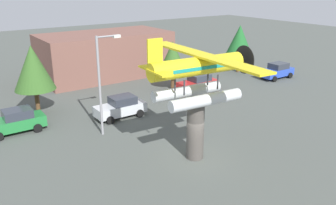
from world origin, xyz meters
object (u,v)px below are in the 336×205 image
(tree_east, at_px, (33,68))
(tree_far_east, at_px, (240,40))
(car_near_green, at_px, (16,121))
(floatplane_monument, at_px, (199,74))
(car_far_red, at_px, (198,83))
(car_distant_blue, at_px, (277,71))
(storefront_building, at_px, (105,55))
(car_mid_silver, at_px, (121,107))
(streetlight_primary, at_px, (102,78))
(tree_center_back, at_px, (173,56))
(display_pedestal, at_px, (195,130))

(tree_east, height_order, tree_far_east, tree_east)
(car_near_green, bearing_deg, tree_far_east, -171.79)
(floatplane_monument, distance_m, tree_east, 14.98)
(car_far_red, bearing_deg, car_near_green, 1.00)
(car_distant_blue, height_order, storefront_building, storefront_building)
(car_mid_silver, distance_m, storefront_building, 13.96)
(car_far_red, height_order, car_distant_blue, same)
(car_near_green, distance_m, tree_east, 4.92)
(car_distant_blue, height_order, tree_far_east, tree_far_east)
(car_distant_blue, height_order, tree_east, tree_east)
(car_near_green, xyz_separation_m, car_mid_silver, (7.83, -1.64, 0.00))
(floatplane_monument, xyz_separation_m, car_near_green, (-8.54, 10.64, -4.60))
(car_far_red, distance_m, car_distant_blue, 10.79)
(car_far_red, height_order, streetlight_primary, streetlight_primary)
(car_mid_silver, distance_m, car_distant_blue, 20.46)
(storefront_building, xyz_separation_m, tree_east, (-10.24, -8.42, 1.49))
(tree_center_back, bearing_deg, car_far_red, -52.49)
(display_pedestal, distance_m, car_far_red, 14.29)
(display_pedestal, relative_size, tree_far_east, 0.67)
(streetlight_primary, height_order, tree_center_back, streetlight_primary)
(floatplane_monument, height_order, tree_far_east, floatplane_monument)
(car_near_green, bearing_deg, tree_center_back, -171.29)
(storefront_building, bearing_deg, floatplane_monument, -100.56)
(floatplane_monument, xyz_separation_m, tree_east, (-6.13, 13.59, -1.49))
(display_pedestal, xyz_separation_m, tree_center_back, (7.50, 13.07, 1.53))
(storefront_building, bearing_deg, tree_east, -140.57)
(car_far_red, bearing_deg, floatplane_monument, 50.54)
(car_near_green, height_order, car_far_red, same)
(car_near_green, bearing_deg, floatplane_monument, 128.77)
(display_pedestal, distance_m, tree_center_back, 15.15)
(floatplane_monument, xyz_separation_m, streetlight_primary, (-3.24, 6.67, -1.26))
(streetlight_primary, distance_m, tree_center_back, 12.42)
(display_pedestal, height_order, car_near_green, display_pedestal)
(car_near_green, height_order, car_mid_silver, same)
(car_far_red, bearing_deg, tree_center_back, -52.49)
(floatplane_monument, bearing_deg, car_distant_blue, 30.37)
(tree_center_back, bearing_deg, car_mid_silver, -153.26)
(floatplane_monument, relative_size, tree_center_back, 2.10)
(display_pedestal, distance_m, streetlight_primary, 7.70)
(car_far_red, bearing_deg, display_pedestal, 50.12)
(floatplane_monument, distance_m, car_mid_silver, 10.14)
(display_pedestal, height_order, car_mid_silver, display_pedestal)
(streetlight_primary, bearing_deg, car_near_green, 143.19)
(display_pedestal, xyz_separation_m, storefront_building, (4.24, 22.00, 0.60))
(car_near_green, distance_m, car_mid_silver, 8.00)
(car_mid_silver, distance_m, tree_far_east, 19.93)
(car_far_red, height_order, storefront_building, storefront_building)
(car_mid_silver, distance_m, streetlight_primary, 4.80)
(floatplane_monument, bearing_deg, display_pedestal, -180.00)
(car_mid_silver, bearing_deg, display_pedestal, 93.70)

